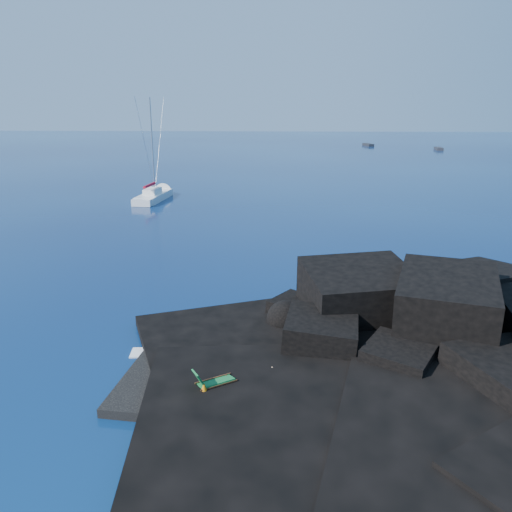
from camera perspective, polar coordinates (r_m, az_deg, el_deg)
The scene contains 11 objects.
ground at distance 20.58m, azimuth -15.58°, elevation -14.20°, with size 400.00×400.00×0.00m, color #030C35.
headland at distance 23.25m, azimuth 19.90°, elevation -10.83°, with size 24.00×24.00×3.60m, color black, non-canonical shape.
beach at distance 20.13m, azimuth -2.47°, elevation -14.29°, with size 8.50×6.00×0.70m, color black.
surf_foam at distance 24.05m, azimuth -0.29°, elevation -8.79°, with size 10.00×8.00×0.06m, color white, non-canonical shape.
sailboat at distance 58.85m, azimuth -11.55°, elevation 6.29°, with size 2.28×10.85×11.38m, color white, non-canonical shape.
deck_chair at distance 18.84m, azimuth -4.59°, elevation -13.62°, with size 1.51×0.66×1.04m, color #166731, non-canonical shape.
towel at distance 19.88m, azimuth 0.59°, elevation -13.43°, with size 2.12×1.00×0.06m, color white.
sunbather at distance 19.81m, azimuth 0.59°, elevation -13.06°, with size 1.80×0.44×0.24m, color tan, non-canonical shape.
marker_cone at distance 18.55m, azimuth -5.96°, elevation -14.97°, with size 0.39×0.39×0.60m, color orange.
distant_boat_a at distance 140.78m, azimuth 12.68°, elevation 12.17°, with size 1.49×4.80×0.64m, color black.
distant_boat_b at distance 132.70m, azimuth 20.13°, elevation 11.32°, with size 1.47×4.73×0.63m, color #26252A.
Camera 1 is at (6.19, -16.65, 10.39)m, focal length 35.00 mm.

